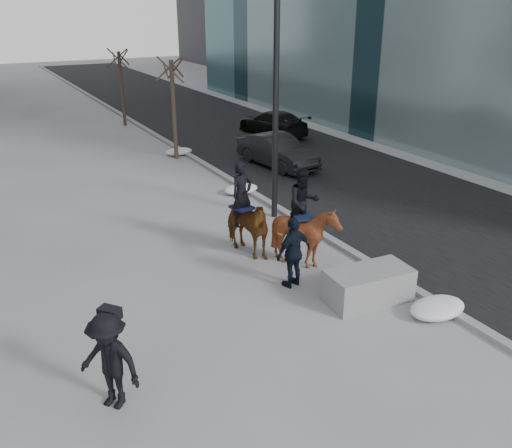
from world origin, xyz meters
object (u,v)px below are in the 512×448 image
mounted_left (244,222)px  mounted_right (305,228)px  car_near (277,151)px  planter (368,286)px

mounted_left → mounted_right: mounted_right is taller
car_near → mounted_right: (-4.12, -8.23, 0.37)m
car_near → planter: bearing=-117.5°
planter → mounted_left: 3.85m
planter → car_near: bearing=69.8°
mounted_right → car_near: bearing=63.4°
mounted_right → mounted_left: bearing=127.8°
car_near → mounted_right: size_ratio=1.56×
planter → mounted_left: mounted_left is taller
mounted_left → mounted_right: (1.04, -1.34, 0.09)m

